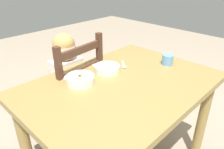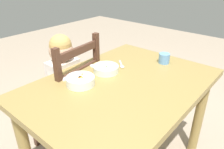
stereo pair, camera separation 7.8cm
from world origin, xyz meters
name	(u,v)px [view 1 (the left image)]	position (x,y,z in m)	size (l,w,h in m)	color
dining_table	(122,98)	(0.00, 0.00, 0.63)	(1.19, 0.84, 0.74)	olive
dining_chair	(71,97)	(-0.06, 0.47, 0.46)	(0.46, 0.46, 0.96)	#4D2F21
child_figure	(69,77)	(-0.07, 0.46, 0.64)	(0.32, 0.31, 0.97)	white
bowl_of_peas	(107,69)	(0.04, 0.17, 0.77)	(0.17, 0.17, 0.05)	white
bowl_of_carrots	(80,79)	(-0.18, 0.17, 0.77)	(0.17, 0.17, 0.05)	white
spoon	(124,66)	(0.19, 0.15, 0.75)	(0.11, 0.12, 0.01)	silver
drinking_cup	(167,60)	(0.43, -0.05, 0.78)	(0.08, 0.08, 0.07)	#679DD5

